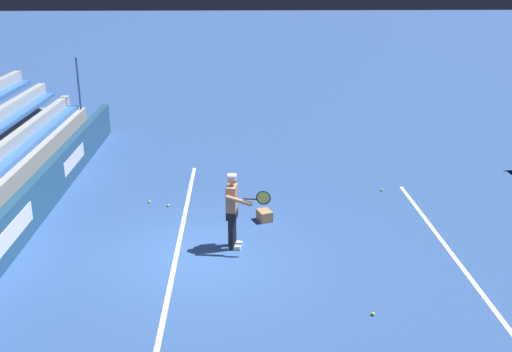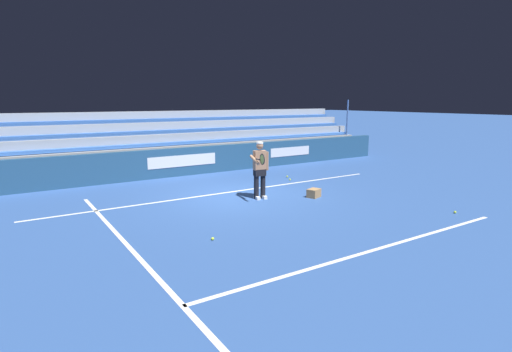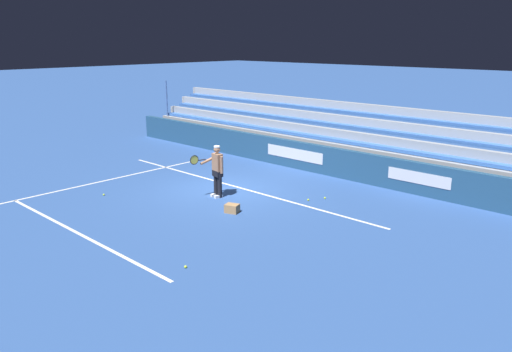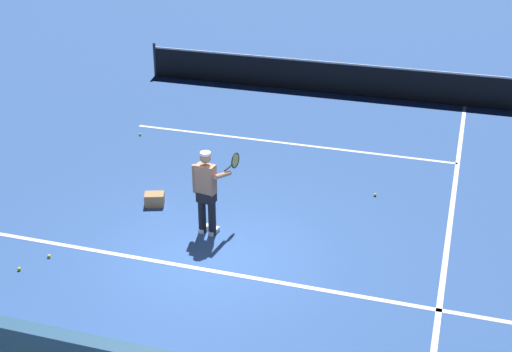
{
  "view_description": "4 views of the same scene",
  "coord_description": "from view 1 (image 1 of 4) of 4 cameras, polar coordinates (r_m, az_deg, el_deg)",
  "views": [
    {
      "loc": [
        11.74,
        0.85,
        5.88
      ],
      "look_at": [
        -1.3,
        1.27,
        1.35
      ],
      "focal_mm": 42.0,
      "sensor_mm": 36.0,
      "label": 1
    },
    {
      "loc": [
        6.1,
        10.53,
        2.93
      ],
      "look_at": [
        0.11,
        1.24,
        0.82
      ],
      "focal_mm": 28.0,
      "sensor_mm": 36.0,
      "label": 2
    },
    {
      "loc": [
        -12.06,
        11.35,
        5.02
      ],
      "look_at": [
        -1.17,
        -0.27,
        0.66
      ],
      "focal_mm": 35.0,
      "sensor_mm": 36.0,
      "label": 3
    },
    {
      "loc": [
        4.07,
        -10.45,
        6.97
      ],
      "look_at": [
        0.24,
        1.95,
        0.75
      ],
      "focal_mm": 50.0,
      "sensor_mm": 36.0,
      "label": 4
    }
  ],
  "objects": [
    {
      "name": "ground_plane",
      "position": [
        13.16,
        -5.41,
        -7.49
      ],
      "size": [
        160.0,
        160.0,
        0.0
      ],
      "primitive_type": "plane",
      "color": "#2D5193"
    },
    {
      "name": "court_baseline_white",
      "position": [
        13.2,
        -7.59,
        -7.48
      ],
      "size": [
        12.0,
        0.1,
        0.01
      ],
      "primitive_type": "cube",
      "color": "white",
      "rests_on": "ground"
    },
    {
      "name": "court_service_line_white",
      "position": [
        13.92,
        17.98,
        -6.83
      ],
      "size": [
        8.22,
        0.1,
        0.01
      ],
      "primitive_type": "cube",
      "color": "white",
      "rests_on": "ground"
    },
    {
      "name": "back_wall_sponsor_board",
      "position": [
        13.8,
        -22.6,
        -5.14
      ],
      "size": [
        20.69,
        0.25,
        1.1
      ],
      "color": "navy",
      "rests_on": "ground"
    },
    {
      "name": "tennis_player",
      "position": [
        13.08,
        -2.19,
        -3.28
      ],
      "size": [
        0.68,
        0.97,
        1.71
      ],
      "color": "black",
      "rests_on": "ground"
    },
    {
      "name": "ball_box_cardboard",
      "position": [
        14.76,
        0.82,
        -3.79
      ],
      "size": [
        0.48,
        0.42,
        0.26
      ],
      "primitive_type": "cube",
      "rotation": [
        0.0,
        0.0,
        0.35
      ],
      "color": "#A87F51",
      "rests_on": "ground"
    },
    {
      "name": "tennis_ball_by_box",
      "position": [
        17.07,
        11.9,
        -1.31
      ],
      "size": [
        0.07,
        0.07,
        0.07
      ],
      "primitive_type": "sphere",
      "color": "#CCE533",
      "rests_on": "ground"
    },
    {
      "name": "tennis_ball_far_right",
      "position": [
        11.19,
        11.09,
        -12.76
      ],
      "size": [
        0.07,
        0.07,
        0.07
      ],
      "primitive_type": "sphere",
      "color": "#CCE533",
      "rests_on": "ground"
    },
    {
      "name": "tennis_ball_stray_back",
      "position": [
        16.12,
        -10.12,
        -2.43
      ],
      "size": [
        0.07,
        0.07,
        0.07
      ],
      "primitive_type": "sphere",
      "color": "#CCE533",
      "rests_on": "ground"
    },
    {
      "name": "tennis_ball_toward_net",
      "position": [
        15.8,
        -8.35,
        -2.79
      ],
      "size": [
        0.07,
        0.07,
        0.07
      ],
      "primitive_type": "sphere",
      "color": "#CCE533",
      "rests_on": "ground"
    }
  ]
}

